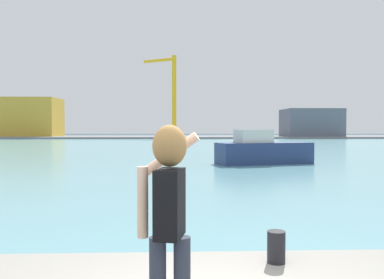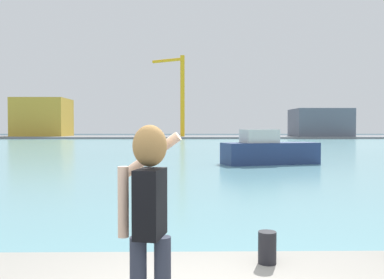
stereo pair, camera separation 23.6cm
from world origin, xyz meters
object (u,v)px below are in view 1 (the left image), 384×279
object	(u,v)px
boat_moored	(263,151)
port_crane	(171,90)
warehouse_right	(311,123)
harbor_bollard	(276,247)
person_photographer	(169,207)
warehouse_left	(33,117)

from	to	relation	value
boat_moored	port_crane	size ratio (longest dim) A/B	0.36
warehouse_right	harbor_bollard	bearing A→B (deg)	-109.08
boat_moored	port_crane	distance (m)	66.66
person_photographer	port_crane	world-z (taller)	port_crane
harbor_bollard	port_crane	size ratio (longest dim) A/B	0.02
person_photographer	harbor_bollard	size ratio (longest dim) A/B	4.30
person_photographer	port_crane	distance (m)	88.74
harbor_bollard	warehouse_right	size ratio (longest dim) A/B	0.03
port_crane	boat_moored	bearing A→B (deg)	-84.04
person_photographer	port_crane	bearing A→B (deg)	12.90
person_photographer	warehouse_right	bearing A→B (deg)	-7.33
person_photographer	harbor_bollard	bearing A→B (deg)	-25.41
harbor_bollard	person_photographer	bearing A→B (deg)	-127.58
boat_moored	warehouse_left	world-z (taller)	warehouse_left
warehouse_left	warehouse_right	xyz separation A→B (m)	(65.78, -3.47, -1.31)
harbor_bollard	warehouse_right	world-z (taller)	warehouse_right
person_photographer	warehouse_left	bearing A→B (deg)	32.33
boat_moored	harbor_bollard	bearing A→B (deg)	-116.66
boat_moored	port_crane	xyz separation A→B (m)	(-6.84, 65.51, 10.28)
person_photographer	harbor_bollard	distance (m)	2.35
person_photographer	warehouse_right	xyz separation A→B (m)	(31.67, 89.43, 1.90)
port_crane	warehouse_right	bearing A→B (deg)	2.10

